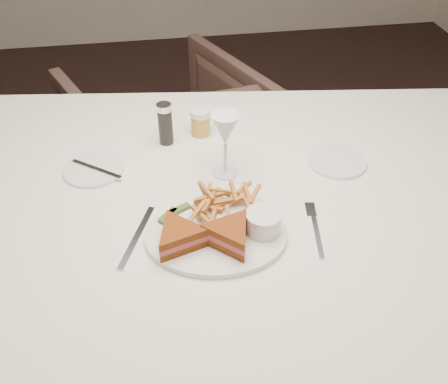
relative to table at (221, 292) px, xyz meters
The scene contains 4 objects.
ground 0.57m from the table, 126.04° to the left, with size 5.00×5.00×0.00m, color black.
table is the anchor object (origin of this frame).
chair_far 0.87m from the table, 95.88° to the left, with size 0.71×0.66×0.73m, color #49342D.
table_setting 0.42m from the table, 109.45° to the right, with size 0.81×0.66×0.18m.
Camera 1 is at (0.11, -1.29, 1.54)m, focal length 40.00 mm.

